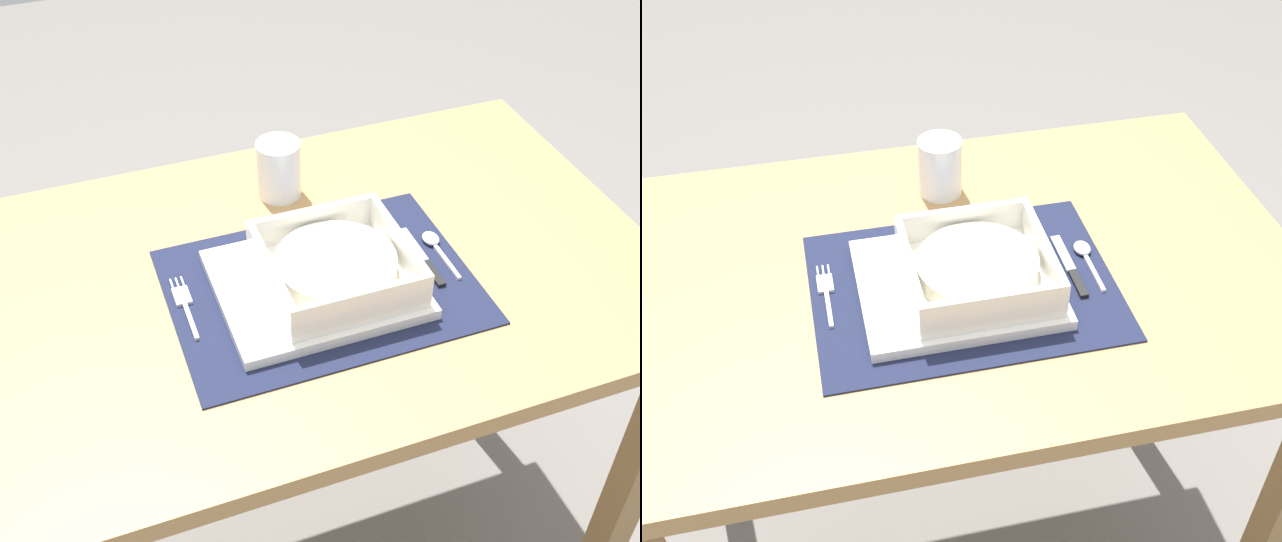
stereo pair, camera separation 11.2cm
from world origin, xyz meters
TOP-DOWN VIEW (x-y plane):
  - dining_table at (0.00, 0.00)m, footprint 1.00×0.66m
  - placemat at (-0.00, -0.04)m, footprint 0.42×0.31m
  - serving_plate at (-0.01, -0.05)m, footprint 0.27×0.23m
  - porridge_bowl at (0.02, -0.05)m, footprint 0.19×0.19m
  - fork at (-0.19, -0.01)m, footprint 0.02×0.13m
  - spoon at (0.19, -0.02)m, footprint 0.02×0.11m
  - butter_knife at (0.16, -0.05)m, footprint 0.01×0.13m
  - drinking_glass at (0.02, 0.19)m, footprint 0.07×0.07m

SIDE VIEW (x-z plane):
  - dining_table at x=0.00m, z-range 0.26..1.02m
  - placemat at x=0.00m, z-range 0.76..0.76m
  - fork at x=-0.19m, z-range 0.76..0.77m
  - butter_knife at x=0.16m, z-range 0.76..0.77m
  - spoon at x=0.19m, z-range 0.76..0.77m
  - serving_plate at x=-0.01m, z-range 0.76..0.78m
  - porridge_bowl at x=0.02m, z-range 0.77..0.83m
  - drinking_glass at x=0.02m, z-range 0.75..0.85m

